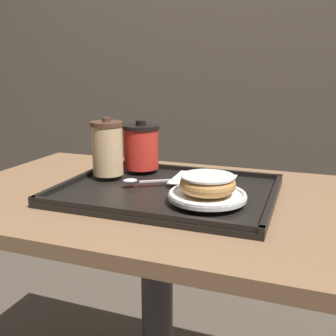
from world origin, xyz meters
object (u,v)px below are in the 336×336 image
coffee_cup_rear (141,146)px  spoon (138,181)px  coffee_cup_front (107,148)px  donut_chocolate_glazed (208,184)px

coffee_cup_rear → spoon: size_ratio=1.08×
coffee_cup_front → spoon: coffee_cup_front is taller
spoon → donut_chocolate_glazed: bearing=131.0°
coffee_cup_front → spoon: bearing=-24.0°
coffee_cup_front → coffee_cup_rear: coffee_cup_front is taller
donut_chocolate_glazed → coffee_cup_rear: bearing=140.7°
donut_chocolate_glazed → spoon: (-0.19, 0.06, -0.03)m
coffee_cup_front → spoon: size_ratio=1.22×
coffee_cup_rear → coffee_cup_front: bearing=-120.2°
coffee_cup_rear → spoon: 0.16m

